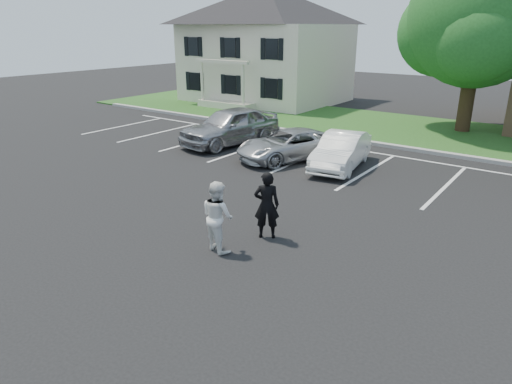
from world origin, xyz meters
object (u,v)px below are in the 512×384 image
at_px(man_white_shirt, 218,216).
at_px(car_white_sedan, 341,151).
at_px(man_black_suit, 267,205).
at_px(car_silver_west, 230,126).
at_px(tree, 482,20).
at_px(car_silver_minivan, 289,145).
at_px(house, 266,45).

bearing_deg(man_white_shirt, car_white_sedan, -70.26).
distance_m(man_black_suit, man_white_shirt, 1.35).
height_order(man_black_suit, man_white_shirt, man_black_suit).
bearing_deg(car_silver_west, tree, 58.26).
relative_size(tree, car_silver_minivan, 2.03).
xyz_separation_m(tree, man_white_shirt, (-1.61, -17.34, -4.49)).
xyz_separation_m(man_white_shirt, car_silver_minivan, (-2.88, 7.70, -0.26)).
relative_size(house, car_silver_minivan, 2.38).
relative_size(man_black_suit, car_silver_west, 0.36).
bearing_deg(car_silver_west, car_silver_minivan, 0.04).
distance_m(house, car_silver_minivan, 16.01).
xyz_separation_m(man_black_suit, car_silver_minivan, (-3.42, 6.47, -0.27)).
bearing_deg(car_white_sedan, car_silver_minivan, 174.99).
height_order(house, car_white_sedan, house).
xyz_separation_m(house, car_silver_west, (6.22, -11.67, -2.99)).
relative_size(house, man_black_suit, 5.90).
distance_m(car_silver_west, car_white_sedan, 5.74).
xyz_separation_m(house, car_silver_minivan, (9.74, -12.28, -3.23)).
height_order(house, car_silver_west, house).
relative_size(man_white_shirt, car_silver_minivan, 0.40).
distance_m(man_white_shirt, car_silver_minivan, 8.23).
relative_size(tree, man_black_suit, 5.04).
xyz_separation_m(car_silver_west, car_silver_minivan, (3.52, -0.61, -0.24)).
height_order(house, tree, tree).
xyz_separation_m(man_white_shirt, car_white_sedan, (-0.68, 7.90, -0.20)).
xyz_separation_m(car_silver_west, car_white_sedan, (5.72, -0.41, -0.18)).
bearing_deg(man_white_shirt, house, -42.89).
distance_m(man_black_suit, car_white_sedan, 6.78).
bearing_deg(tree, man_white_shirt, -95.32).
distance_m(car_silver_west, car_silver_minivan, 3.58).
distance_m(house, tree, 14.56).
bearing_deg(car_silver_minivan, man_white_shirt, -45.33).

